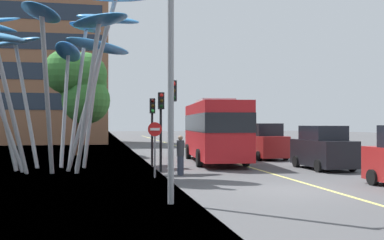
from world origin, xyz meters
name	(u,v)px	position (x,y,z in m)	size (l,w,h in m)	color
ground	(273,192)	(-0.74, 0.00, -0.05)	(120.00, 240.00, 0.10)	#4C4C4F
red_bus	(215,128)	(0.14, 11.67, 2.03)	(3.41, 10.07, 3.73)	red
leaf_sculpture	(54,39)	(-8.77, 8.65, 6.49)	(10.75, 11.88, 8.64)	#9EA0A5
traffic_light_kerb_near	(173,109)	(-3.84, 2.46, 2.86)	(0.28, 0.42, 3.96)	black
traffic_light_kerb_far	(161,115)	(-3.69, 6.89, 2.75)	(0.28, 0.42, 3.80)	black
traffic_light_island_mid	(152,117)	(-3.80, 9.59, 2.65)	(0.28, 0.42, 3.65)	black
car_parked_mid	(323,149)	(4.52, 6.63, 1.03)	(1.96, 4.11, 2.20)	black
car_parked_far	(265,142)	(4.03, 13.66, 1.08)	(1.97, 4.21, 2.32)	maroon
street_lamp	(181,17)	(-4.26, -1.84, 5.43)	(1.57, 0.44, 8.68)	gray
tree_pavement_near	(81,82)	(-7.88, 19.60, 5.30)	(4.65, 5.32, 7.55)	brown
pedestrian	(180,155)	(-3.02, 5.38, 0.90)	(0.34, 0.34, 1.78)	#2D3342
no_entry_sign	(155,141)	(-4.26, 4.64, 1.59)	(0.60, 0.12, 2.37)	gray
backdrop_building	(13,60)	(-16.39, 41.69, 9.59)	(21.63, 11.05, 19.18)	brown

